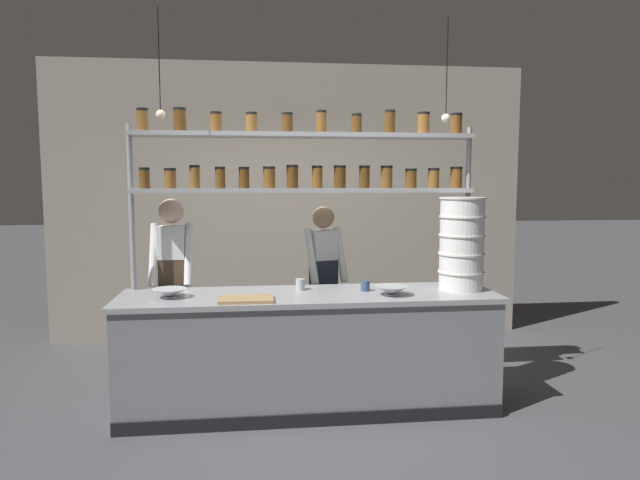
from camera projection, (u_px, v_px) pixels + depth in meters
ground_plane at (310, 407)px, 4.55m from camera, size 40.00×40.00×0.00m
back_wall at (291, 203)px, 6.49m from camera, size 5.35×0.12×3.10m
prep_counter at (309, 351)px, 4.50m from camera, size 2.95×0.76×0.92m
spice_shelf_unit at (307, 169)px, 4.68m from camera, size 2.83×0.28×2.38m
chef_left at (173, 281)px, 4.86m from camera, size 0.36×0.29×1.65m
chef_center at (324, 280)px, 5.23m from camera, size 0.41×0.34×1.57m
container_stack at (462, 244)px, 4.58m from camera, size 0.37×0.37×0.75m
cutting_board at (246, 299)px, 4.18m from camera, size 0.40×0.26×0.02m
prep_bowl_near_left at (170, 293)px, 4.29m from camera, size 0.25×0.25×0.07m
prep_bowl_center_front at (392, 291)px, 4.38m from camera, size 0.26×0.26×0.07m
serving_cup_front at (365, 286)px, 4.55m from camera, size 0.07×0.07×0.08m
serving_cup_by_board at (300, 284)px, 4.59m from camera, size 0.07×0.07×0.09m
pendant_light_row at (307, 110)px, 4.30m from camera, size 2.24×0.07×0.80m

